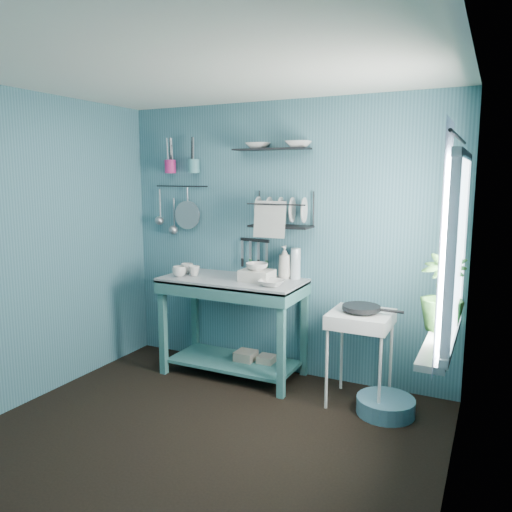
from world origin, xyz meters
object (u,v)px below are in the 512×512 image
at_px(water_bottle, 296,264).
at_px(utensil_cup_magenta, 170,167).
at_px(frying_pan, 361,308).
at_px(dish_rack, 281,209).
at_px(mug_right, 187,269).
at_px(storage_tin_large, 246,362).
at_px(colander, 187,215).
at_px(utensil_cup_teal, 194,166).
at_px(storage_tin_small, 267,366).
at_px(work_counter, 234,327).
at_px(mug_mid, 194,271).
at_px(floor_basin, 386,406).
at_px(soap_bottle, 284,262).
at_px(wash_tub, 257,276).
at_px(potted_plant, 442,292).
at_px(mug_left, 179,272).
at_px(hotplate_stand, 360,358).

relative_size(water_bottle, utensil_cup_magenta, 2.15).
xyz_separation_m(frying_pan, dish_rack, (-0.81, 0.24, 0.74)).
height_order(mug_right, storage_tin_large, mug_right).
bearing_deg(mug_right, colander, 121.10).
height_order(utensil_cup_teal, storage_tin_small, utensil_cup_teal).
distance_m(work_counter, mug_mid, 0.63).
relative_size(utensil_cup_teal, floor_basin, 0.29).
xyz_separation_m(soap_bottle, frying_pan, (0.78, -0.29, -0.26)).
bearing_deg(wash_tub, mug_right, 178.47).
height_order(frying_pan, potted_plant, potted_plant).
xyz_separation_m(wash_tub, frying_pan, (0.95, -0.07, -0.16)).
relative_size(mug_left, wash_tub, 0.44).
relative_size(mug_left, frying_pan, 0.41).
distance_m(mug_left, colander, 0.65).
xyz_separation_m(hotplate_stand, potted_plant, (0.63, -0.43, 0.70)).
height_order(colander, storage_tin_large, colander).
bearing_deg(water_bottle, mug_right, -167.83).
height_order(work_counter, frying_pan, work_counter).
relative_size(storage_tin_large, floor_basin, 0.49).
bearing_deg(water_bottle, dish_rack, -153.14).
distance_m(potted_plant, storage_tin_large, 2.07).
height_order(mug_mid, water_bottle, water_bottle).
bearing_deg(hotplate_stand, dish_rack, 152.31).
distance_m(mug_left, utensil_cup_teal, 1.03).
distance_m(water_bottle, frying_pan, 0.79).
relative_size(mug_mid, utensil_cup_magenta, 0.77).
height_order(mug_right, hotplate_stand, mug_right).
bearing_deg(utensil_cup_teal, soap_bottle, -0.50).
relative_size(utensil_cup_teal, storage_tin_large, 0.59).
xyz_separation_m(frying_pan, utensil_cup_magenta, (-2.02, 0.29, 1.13)).
height_order(utensil_cup_teal, floor_basin, utensil_cup_teal).
xyz_separation_m(work_counter, storage_tin_large, (0.10, 0.05, -0.35)).
distance_m(work_counter, colander, 1.21).
bearing_deg(work_counter, storage_tin_small, 13.65).
xyz_separation_m(work_counter, mug_right, (-0.50, 0.00, 0.51)).
xyz_separation_m(mug_right, dish_rack, (0.90, 0.16, 0.58)).
relative_size(mug_mid, storage_tin_large, 0.45).
bearing_deg(soap_bottle, colander, 177.93).
bearing_deg(mug_left, storage_tin_small, 17.10).
bearing_deg(storage_tin_large, mug_right, -175.24).
height_order(colander, storage_tin_small, colander).
height_order(mug_left, hotplate_stand, mug_left).
bearing_deg(storage_tin_small, colander, 170.47).
relative_size(mug_left, mug_right, 1.00).
height_order(mug_left, mug_right, same).
bearing_deg(mug_mid, floor_basin, -3.97).
xyz_separation_m(mug_mid, storage_tin_large, (0.48, 0.11, -0.85)).
relative_size(mug_mid, dish_rack, 0.18).
distance_m(utensil_cup_teal, colander, 0.49).
distance_m(mug_left, storage_tin_large, 1.05).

